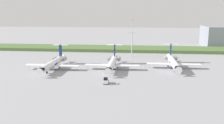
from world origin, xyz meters
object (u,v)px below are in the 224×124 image
regional_jet_third (173,62)px  antenna_mast (132,42)px  safety_cone_rear_marker (119,83)px  regional_jet_second (112,63)px  baggage_tug (106,81)px  regional_jet_nearest (53,63)px  safety_cone_mid_marker (113,83)px  safety_cone_front_marker (101,83)px

regional_jet_third → antenna_mast: bearing=128.0°
safety_cone_rear_marker → antenna_mast: bearing=86.7°
regional_jet_third → safety_cone_rear_marker: 35.10m
regional_jet_second → baggage_tug: regional_jet_second is taller
regional_jet_second → antenna_mast: antenna_mast is taller
regional_jet_second → baggage_tug: size_ratio=9.69×
regional_jet_nearest → regional_jet_second: same height
regional_jet_second → safety_cone_mid_marker: (2.40, -22.37, -2.26)m
safety_cone_front_marker → baggage_tug: bearing=10.7°
regional_jet_nearest → regional_jet_second: 25.02m
regional_jet_second → safety_cone_front_marker: (-1.49, -22.89, -2.26)m
regional_jet_third → safety_cone_mid_marker: bearing=-130.7°
regional_jet_third → safety_cone_mid_marker: size_ratio=56.36×
baggage_tug → antenna_mast: bearing=82.0°
safety_cone_mid_marker → antenna_mast: bearing=84.5°
regional_jet_third → safety_cone_front_marker: regional_jet_third is taller
regional_jet_nearest → regional_jet_second: bearing=6.7°
regional_jet_nearest → antenna_mast: antenna_mast is taller
regional_jet_nearest → safety_cone_mid_marker: size_ratio=56.36×
regional_jet_second → safety_cone_front_marker: bearing=-93.7°
regional_jet_second → safety_cone_rear_marker: 23.07m
regional_jet_second → safety_cone_rear_marker: regional_jet_second is taller
regional_jet_third → antenna_mast: antenna_mast is taller
regional_jet_third → baggage_tug: 37.88m
regional_jet_third → safety_cone_mid_marker: (-23.60, -27.44, -2.26)m
baggage_tug → safety_cone_rear_marker: (4.29, 0.05, -0.73)m
safety_cone_front_marker → safety_cone_rear_marker: (5.93, 0.36, 0.00)m
safety_cone_rear_marker → safety_cone_mid_marker: bearing=175.6°
baggage_tug → regional_jet_third: bearing=46.9°
regional_jet_second → regional_jet_nearest: bearing=-173.3°
safety_cone_rear_marker → regional_jet_third: bearing=52.0°
regional_jet_nearest → antenna_mast: size_ratio=1.58×
regional_jet_nearest → baggage_tug: regional_jet_nearest is taller
regional_jet_second → safety_cone_front_marker: size_ratio=56.36×
regional_jet_second → safety_cone_rear_marker: size_ratio=56.36×
regional_jet_third → safety_cone_front_marker: size_ratio=56.36×
regional_jet_nearest → safety_cone_front_marker: size_ratio=56.36×
safety_cone_mid_marker → safety_cone_rear_marker: (2.03, -0.16, 0.00)m
regional_jet_nearest → safety_cone_mid_marker: 33.57m
regional_jet_second → safety_cone_rear_marker: (4.44, -22.53, -2.26)m
safety_cone_mid_marker → safety_cone_rear_marker: bearing=-4.4°
regional_jet_second → antenna_mast: bearing=75.7°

